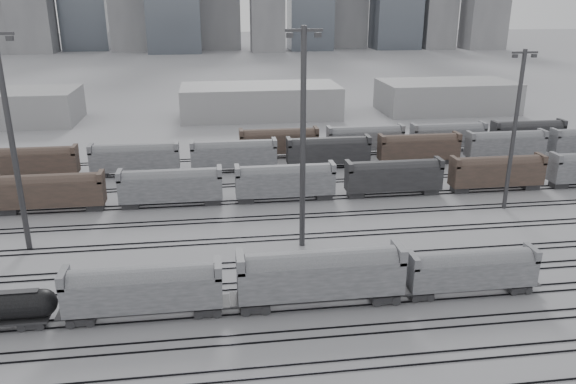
{
  "coord_description": "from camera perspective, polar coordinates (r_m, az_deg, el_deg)",
  "views": [
    {
      "loc": [
        -2.64,
        -47.8,
        29.65
      ],
      "look_at": [
        7.37,
        24.39,
        4.0
      ],
      "focal_mm": 35.0,
      "sensor_mm": 36.0,
      "label": 1
    }
  ],
  "objects": [
    {
      "name": "hopper_car_c",
      "position": [
        61.36,
        18.18,
        -7.42
      ],
      "size": [
        13.49,
        2.68,
        4.83
      ],
      "color": "#232325",
      "rests_on": "ground"
    },
    {
      "name": "bg_string_near",
      "position": [
        84.87,
        -0.29,
        0.95
      ],
      "size": [
        151.0,
        3.0,
        5.6
      ],
      "color": "gray",
      "rests_on": "ground"
    },
    {
      "name": "tracks",
      "position": [
        71.73,
        -5.1,
        -5.04
      ],
      "size": [
        220.0,
        71.5,
        0.16
      ],
      "color": "black",
      "rests_on": "ground"
    },
    {
      "name": "hopper_car_b",
      "position": [
        56.19,
        3.34,
        -8.18
      ],
      "size": [
        16.62,
        3.3,
        5.94
      ],
      "color": "#232325",
      "rests_on": "ground"
    },
    {
      "name": "ground",
      "position": [
        56.31,
        -4.12,
        -12.44
      ],
      "size": [
        900.0,
        900.0,
        0.0
      ],
      "primitive_type": "plane",
      "color": "#ABABB0",
      "rests_on": "ground"
    },
    {
      "name": "warehouse_right",
      "position": [
        158.03,
        15.79,
        9.33
      ],
      "size": [
        35.0,
        18.0,
        8.0
      ],
      "primitive_type": "cube",
      "color": "#A2A2A5",
      "rests_on": "ground"
    },
    {
      "name": "light_mast_d",
      "position": [
        85.27,
        22.04,
        6.1
      ],
      "size": [
        3.65,
        0.58,
        22.82
      ],
      "color": "#3B3A3D",
      "rests_on": "ground"
    },
    {
      "name": "warehouse_mid",
      "position": [
        145.64,
        -2.83,
        9.22
      ],
      "size": [
        40.0,
        18.0,
        8.0
      ],
      "primitive_type": "cube",
      "color": "#A2A2A5",
      "rests_on": "ground"
    },
    {
      "name": "bg_string_far",
      "position": [
        113.8,
        11.98,
        5.32
      ],
      "size": [
        66.0,
        3.0,
        5.6
      ],
      "color": "brown",
      "rests_on": "ground"
    },
    {
      "name": "light_mast_c",
      "position": [
        66.09,
        1.53,
        5.74
      ],
      "size": [
        4.24,
        0.68,
        26.5
      ],
      "color": "#3B3A3D",
      "rests_on": "ground"
    },
    {
      "name": "hopper_car_a",
      "position": [
        55.91,
        -14.47,
        -9.39
      ],
      "size": [
        14.98,
        2.98,
        5.36
      ],
      "color": "#232325",
      "rests_on": "ground"
    },
    {
      "name": "light_mast_b",
      "position": [
        72.43,
        -26.28,
        4.82
      ],
      "size": [
        4.2,
        0.67,
        26.22
      ],
      "color": "#3B3A3D",
      "rests_on": "ground"
    },
    {
      "name": "bg_string_mid",
      "position": [
        101.61,
        4.12,
        4.02
      ],
      "size": [
        151.0,
        3.0,
        5.6
      ],
      "color": "#232325",
      "rests_on": "ground"
    }
  ]
}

